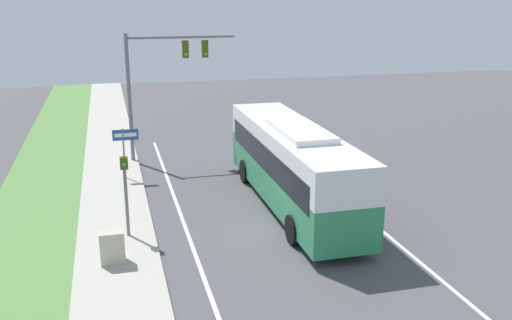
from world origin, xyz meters
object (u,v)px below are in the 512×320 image
at_px(bus, 293,162).
at_px(utility_cabinet, 112,247).
at_px(street_sign, 125,144).
at_px(pedestrian_signal, 125,184).
at_px(signal_gantry, 160,71).

bearing_deg(bus, utility_cabinet, -152.96).
bearing_deg(utility_cabinet, street_sign, 84.85).
height_order(bus, utility_cabinet, bus).
distance_m(bus, pedestrian_signal, 7.05).
distance_m(bus, utility_cabinet, 8.46).
bearing_deg(signal_gantry, street_sign, -124.31).
bearing_deg(street_sign, utility_cabinet, -95.15).
xyz_separation_m(signal_gantry, street_sign, (-2.12, -3.11, -2.98)).
height_order(signal_gantry, pedestrian_signal, signal_gantry).
height_order(pedestrian_signal, utility_cabinet, pedestrian_signal).
relative_size(bus, signal_gantry, 1.74).
relative_size(bus, street_sign, 4.61).
xyz_separation_m(bus, pedestrian_signal, (-6.86, -1.64, 0.16)).
bearing_deg(pedestrian_signal, signal_gantry, 76.94).
bearing_deg(utility_cabinet, signal_gantry, 76.54).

